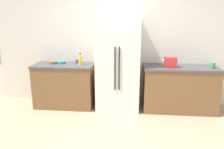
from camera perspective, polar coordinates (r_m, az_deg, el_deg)
ground_plane at (r=3.54m, az=-1.06°, el=-17.28°), size 10.61×10.61×0.00m
kitchen_back_panel at (r=4.79m, az=1.31°, el=9.23°), size 5.31×0.10×2.84m
counter_left at (r=4.83m, az=-12.10°, el=-2.71°), size 1.25×0.64×0.92m
counter_right at (r=4.71m, az=16.98°, el=-3.49°), size 1.47×0.64×0.92m
refrigerator at (r=4.49m, az=1.61°, el=2.42°), size 0.87×0.64×1.85m
toaster at (r=4.45m, az=14.85°, el=3.08°), size 0.23×0.16×0.20m
bottle_a at (r=4.58m, az=-8.18°, el=3.72°), size 0.08×0.08×0.24m
cup_a at (r=4.65m, az=24.58°, el=2.12°), size 0.09×0.09×0.11m
cup_b at (r=4.69m, az=13.26°, el=3.12°), size 0.09×0.09×0.10m
cup_c at (r=4.78m, az=-8.97°, el=3.41°), size 0.09×0.09×0.08m
bowl_a at (r=4.80m, az=-12.94°, el=3.07°), size 0.16×0.16×0.05m
bowl_b at (r=4.85m, az=-15.01°, el=3.04°), size 0.16×0.16×0.05m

